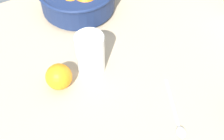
% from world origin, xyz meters
% --- Properties ---
extents(ground_plane, '(1.28, 0.91, 0.03)m').
position_xyz_m(ground_plane, '(0.00, 0.00, -0.01)').
color(ground_plane, tan).
extents(second_glass, '(0.08, 0.08, 0.12)m').
position_xyz_m(second_glass, '(-0.01, 0.04, 0.05)').
color(second_glass, white).
rests_on(second_glass, ground_plane).
extents(loose_orange_0, '(0.07, 0.07, 0.07)m').
position_xyz_m(loose_orange_0, '(-0.11, 0.03, 0.04)').
color(loose_orange_0, orange).
rests_on(loose_orange_0, ground_plane).
extents(spoon, '(0.08, 0.17, 0.01)m').
position_xyz_m(spoon, '(0.11, -0.21, 0.00)').
color(spoon, silver).
rests_on(spoon, ground_plane).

